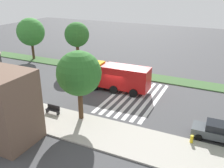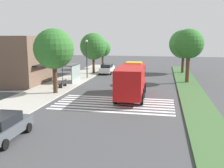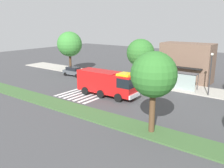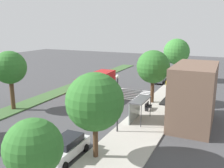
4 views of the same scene
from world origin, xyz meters
The scene contains 17 objects.
ground_plane centered at (0.00, 0.00, 0.00)m, with size 120.00×120.00×0.00m, color #424244.
sidewalk centered at (0.00, 8.82, 0.07)m, with size 60.00×4.95×0.14m, color #ADA89E.
median_strip centered at (0.00, -7.85, 0.07)m, with size 60.00×3.00×0.14m, color #3D6033.
crosswalk centered at (-2.81, 0.00, 0.01)m, with size 5.85×11.43×0.01m.
fire_truck centered at (0.46, -1.29, 1.96)m, with size 8.86×3.04×3.52m.
parked_car_west centered at (-12.77, 5.15, 0.86)m, with size 4.36×2.12×1.66m.
parked_car_mid centered at (17.52, 5.15, 0.88)m, with size 4.75×2.14×1.69m.
bus_stop_shelter centered at (7.61, 7.75, 1.89)m, with size 3.50×1.40×2.46m.
bench_near_shelter centered at (3.61, 7.76, 0.59)m, with size 1.60×0.50×0.90m.
street_lamp centered at (11.37, 6.95, 3.58)m, with size 0.36×0.36×5.78m.
storefront_building centered at (5.80, 13.37, 3.26)m, with size 8.33×4.97×6.51m.
sidewalk_tree_far_west centered at (-15.92, 7.35, 5.61)m, with size 4.91×4.91×7.95m.
sidewalk_tree_west centered at (0.31, 7.35, 5.05)m, with size 4.45×4.45×7.17m.
sidewalk_tree_center centered at (16.62, 7.35, 4.74)m, with size 4.55×4.55×6.90m.
sidewalk_tree_east centered at (23.47, 7.35, 4.07)m, with size 3.21×3.21×5.57m.
median_tree_far_west centered at (10.46, -7.85, 5.41)m, with size 4.06×4.06×7.35m.
fire_hydrant centered at (-10.81, 6.85, 0.49)m, with size 0.28×0.28×0.70m, color gold.
Camera 4 is at (32.84, 16.29, 10.44)m, focal length 40.33 mm.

